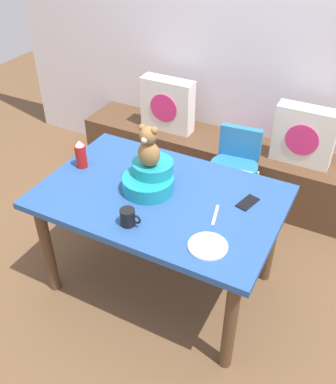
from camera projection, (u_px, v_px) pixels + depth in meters
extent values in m
plane|color=brown|center=(161.00, 281.00, 2.93)|extent=(8.00, 8.00, 0.00)
cube|color=silver|center=(254.00, 28.00, 3.20)|extent=(4.40, 0.10, 2.60)
cube|color=brown|center=(228.00, 167.00, 3.65)|extent=(2.60, 0.44, 0.46)
cube|color=white|center=(168.00, 105.00, 3.58)|extent=(0.44, 0.14, 0.44)
cylinder|color=#E02D72|center=(163.00, 108.00, 3.52)|extent=(0.24, 0.01, 0.24)
cube|color=white|center=(304.00, 136.00, 3.16)|extent=(0.44, 0.14, 0.44)
cylinder|color=#E02D72|center=(302.00, 140.00, 3.11)|extent=(0.24, 0.01, 0.24)
cube|color=#B536AA|center=(242.00, 143.00, 3.46)|extent=(0.20, 0.14, 0.05)
cube|color=#264C8C|center=(160.00, 197.00, 2.50)|extent=(1.39, 0.91, 0.04)
cylinder|color=brown|center=(47.00, 249.00, 2.68)|extent=(0.07, 0.07, 0.70)
cylinder|color=brown|center=(230.00, 324.00, 2.23)|extent=(0.07, 0.07, 0.70)
cylinder|color=brown|center=(112.00, 187.00, 3.20)|extent=(0.07, 0.07, 0.70)
cylinder|color=brown|center=(271.00, 239.00, 2.75)|extent=(0.07, 0.07, 0.70)
cylinder|color=#2672B2|center=(233.00, 171.00, 3.09)|extent=(0.34, 0.34, 0.10)
cube|color=#2672B2|center=(240.00, 142.00, 3.10)|extent=(0.30, 0.08, 0.24)
cube|color=white|center=(227.00, 177.00, 2.92)|extent=(0.32, 0.23, 0.02)
cylinder|color=silver|center=(205.00, 207.00, 3.21)|extent=(0.03, 0.03, 0.46)
cylinder|color=silver|center=(241.00, 218.00, 3.11)|extent=(0.03, 0.03, 0.46)
cylinder|color=silver|center=(220.00, 187.00, 3.41)|extent=(0.03, 0.03, 0.46)
cylinder|color=silver|center=(254.00, 197.00, 3.31)|extent=(0.03, 0.03, 0.46)
cylinder|color=teal|center=(148.00, 184.00, 2.49)|extent=(0.30, 0.30, 0.09)
cylinder|color=teal|center=(153.00, 167.00, 2.49)|extent=(0.24, 0.24, 0.07)
ellipsoid|color=olive|center=(149.00, 154.00, 2.39)|extent=(0.13, 0.11, 0.15)
sphere|color=olive|center=(148.00, 135.00, 2.32)|extent=(0.10, 0.10, 0.10)
sphere|color=beige|center=(144.00, 140.00, 2.30)|extent=(0.04, 0.04, 0.04)
sphere|color=olive|center=(142.00, 127.00, 2.32)|extent=(0.04, 0.04, 0.04)
sphere|color=olive|center=(154.00, 131.00, 2.29)|extent=(0.04, 0.04, 0.04)
cylinder|color=red|center=(81.00, 156.00, 2.68)|extent=(0.07, 0.07, 0.15)
cone|color=white|center=(79.00, 143.00, 2.62)|extent=(0.06, 0.06, 0.03)
cylinder|color=black|center=(128.00, 217.00, 2.25)|extent=(0.08, 0.08, 0.09)
torus|color=black|center=(136.00, 219.00, 2.23)|extent=(0.06, 0.01, 0.06)
cylinder|color=white|center=(208.00, 246.00, 2.13)|extent=(0.20, 0.20, 0.01)
cube|color=black|center=(248.00, 203.00, 2.42)|extent=(0.10, 0.16, 0.01)
cube|color=silver|center=(215.00, 215.00, 2.33)|extent=(0.05, 0.17, 0.01)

